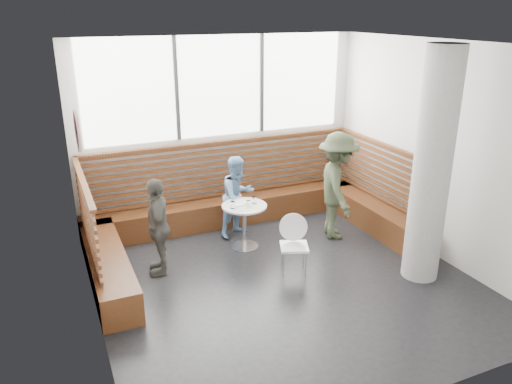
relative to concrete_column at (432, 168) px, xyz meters
name	(u,v)px	position (x,y,z in m)	size (l,w,h in m)	color
room	(287,173)	(-1.85, 0.60, 0.00)	(5.00, 5.00, 3.20)	silver
booth	(237,211)	(-1.85, 2.37, -1.19)	(5.00, 2.50, 1.44)	#482612
concrete_column	(432,168)	(0.00, 0.00, 0.00)	(0.50, 0.50, 3.20)	gray
wall_art	(77,131)	(-4.31, 1.00, 0.70)	(0.50, 0.50, 0.03)	white
cafe_table	(244,217)	(-1.95, 1.82, -1.08)	(0.70, 0.70, 0.72)	silver
cafe_chair	(292,240)	(-1.62, 0.84, -1.10)	(0.41, 0.40, 0.85)	white
adult_man	(337,186)	(-0.40, 1.61, -0.71)	(1.14, 0.66, 1.77)	#37412B
child_back	(238,196)	(-1.86, 2.32, -0.92)	(0.66, 0.52, 1.36)	#688CB5
child_left	(158,226)	(-3.36, 1.60, -0.89)	(0.83, 0.35, 1.42)	#504F49
plate_near	(239,204)	(-2.02, 1.87, -0.87)	(0.18, 0.18, 0.01)	white
plate_far	(244,202)	(-1.91, 1.93, -0.87)	(0.22, 0.22, 0.02)	white
glass_left	(232,205)	(-2.17, 1.77, -0.82)	(0.07, 0.07, 0.11)	white
glass_mid	(248,204)	(-1.92, 1.73, -0.82)	(0.07, 0.07, 0.11)	white
glass_right	(254,200)	(-1.78, 1.84, -0.82)	(0.07, 0.07, 0.11)	white
menu_card	(253,208)	(-1.87, 1.66, -0.87)	(0.21, 0.15, 0.00)	#A5C64C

